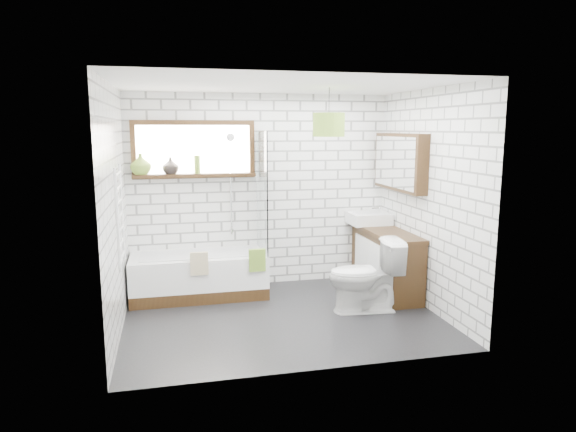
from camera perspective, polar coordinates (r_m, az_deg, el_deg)
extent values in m
cube|color=black|center=(5.79, -0.61, -11.19)|extent=(3.40, 2.60, 0.01)
cube|color=white|center=(5.42, -0.66, 14.41)|extent=(3.40, 2.60, 0.01)
cube|color=white|center=(6.74, -3.02, 2.79)|extent=(3.40, 0.01, 2.50)
cube|color=white|center=(4.22, 3.17, -1.39)|extent=(3.40, 0.01, 2.50)
cube|color=white|center=(5.37, -18.70, 0.51)|extent=(0.01, 2.60, 2.50)
cube|color=white|center=(6.06, 15.31, 1.68)|extent=(0.01, 2.60, 2.50)
cube|color=black|center=(6.55, -10.39, 7.28)|extent=(1.52, 0.16, 0.68)
cube|color=white|center=(5.37, -18.19, 0.00)|extent=(0.06, 0.52, 1.00)
cube|color=black|center=(6.52, 12.31, 5.88)|extent=(0.16, 1.20, 0.70)
cylinder|color=silver|center=(6.62, -6.38, 3.50)|extent=(0.02, 0.02, 1.30)
cube|color=white|center=(6.48, -9.86, -6.51)|extent=(1.64, 0.72, 0.53)
cube|color=white|center=(6.37, -2.91, 2.67)|extent=(0.02, 0.72, 1.50)
cube|color=olive|center=(6.14, -3.44, -4.93)|extent=(0.20, 0.05, 0.27)
cube|color=#C2B086|center=(6.07, -9.84, -5.23)|extent=(0.21, 0.05, 0.27)
cube|color=black|center=(6.65, 10.81, -4.94)|extent=(0.45, 1.39, 0.80)
cube|color=white|center=(6.95, 8.94, -0.26)|extent=(0.52, 0.45, 0.15)
cylinder|color=silver|center=(7.00, 10.17, 0.28)|extent=(0.03, 0.03, 0.17)
imported|color=white|center=(5.90, 8.56, -6.58)|extent=(0.54, 0.86, 0.83)
imported|color=olive|center=(6.54, -16.05, 5.38)|extent=(0.32, 0.32, 0.26)
imported|color=black|center=(6.53, -12.92, 5.30)|extent=(0.21, 0.21, 0.21)
cylinder|color=olive|center=(6.54, -10.05, 5.47)|extent=(0.07, 0.07, 0.23)
cylinder|color=olive|center=(5.74, 4.55, 10.08)|extent=(0.35, 0.35, 0.26)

